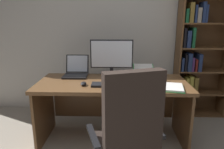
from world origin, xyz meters
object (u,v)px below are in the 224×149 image
object	(u,v)px
desk	(113,96)
computer_mouse	(84,84)
pen	(138,81)
keyboard	(110,85)
office_chair	(128,141)
open_binder	(161,87)
laptop	(76,72)
notepad	(137,82)
bookshelf	(197,50)
reading_stand_with_book	(144,70)
monitor	(112,58)

from	to	relation	value
desk	computer_mouse	world-z (taller)	computer_mouse
desk	pen	bearing A→B (deg)	-17.45
keyboard	computer_mouse	world-z (taller)	computer_mouse
office_chair	open_binder	xyz separation A→B (m)	(0.38, 0.59, 0.30)
laptop	notepad	bearing A→B (deg)	-19.87
bookshelf	keyboard	world-z (taller)	bookshelf
open_binder	notepad	size ratio (longest dim) A/B	2.47
desk	bookshelf	world-z (taller)	bookshelf
bookshelf	notepad	xyz separation A→B (m)	(-0.96, -0.80, -0.27)
bookshelf	reading_stand_with_book	distance (m)	0.99
laptop	keyboard	size ratio (longest dim) A/B	0.78
desk	reading_stand_with_book	bearing A→B (deg)	30.42
desk	pen	xyz separation A→B (m)	(0.30, -0.10, 0.22)
keyboard	open_binder	xyz separation A→B (m)	(0.55, -0.05, -0.00)
bookshelf	keyboard	xyz separation A→B (m)	(-1.26, -0.94, -0.26)
office_chair	laptop	size ratio (longest dim) A/B	3.41
laptop	pen	distance (m)	0.83
keyboard	notepad	bearing A→B (deg)	23.88
laptop	computer_mouse	xyz separation A→B (m)	(0.16, -0.41, -0.03)
reading_stand_with_book	keyboard	bearing A→B (deg)	-132.07
computer_mouse	pen	distance (m)	0.63
office_chair	laptop	xyz separation A→B (m)	(-0.63, 1.05, 0.34)
desk	keyboard	size ratio (longest dim) A/B	4.18
office_chair	bookshelf	bearing A→B (deg)	37.21
reading_stand_with_book	pen	world-z (taller)	reading_stand_with_book
computer_mouse	open_binder	xyz separation A→B (m)	(0.85, -0.05, -0.01)
desk	monitor	bearing A→B (deg)	96.03
reading_stand_with_book	notepad	world-z (taller)	reading_stand_with_book
notepad	office_chair	bearing A→B (deg)	-99.61
reading_stand_with_book	desk	bearing A→B (deg)	-149.58
reading_stand_with_book	open_binder	xyz separation A→B (m)	(0.13, -0.51, -0.05)
desk	notepad	bearing A→B (deg)	-18.61
desk	keyboard	bearing A→B (deg)	-94.53
open_binder	notepad	xyz separation A→B (m)	(-0.25, 0.18, -0.01)
keyboard	notepad	xyz separation A→B (m)	(0.30, 0.13, -0.01)
computer_mouse	reading_stand_with_book	distance (m)	0.86
computer_mouse	monitor	bearing A→B (deg)	53.11
bookshelf	office_chair	world-z (taller)	bookshelf
desk	computer_mouse	distance (m)	0.45
bookshelf	reading_stand_with_book	bearing A→B (deg)	-150.61
open_binder	computer_mouse	bearing A→B (deg)	-172.31
office_chair	keyboard	bearing A→B (deg)	86.80
laptop	reading_stand_with_book	bearing A→B (deg)	3.54
reading_stand_with_book	pen	size ratio (longest dim) A/B	2.00
notepad	keyboard	bearing A→B (deg)	-156.12
bookshelf	reading_stand_with_book	xyz separation A→B (m)	(-0.84, -0.47, -0.21)
office_chair	notepad	distance (m)	0.83
reading_stand_with_book	office_chair	bearing A→B (deg)	-102.68
computer_mouse	pen	bearing A→B (deg)	12.10
monitor	laptop	size ratio (longest dim) A/B	1.65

